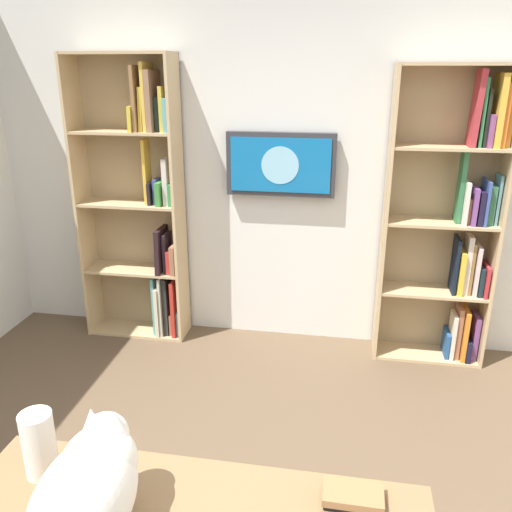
{
  "coord_description": "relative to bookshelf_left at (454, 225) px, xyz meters",
  "views": [
    {
      "loc": [
        -0.47,
        1.63,
        2.06
      ],
      "look_at": [
        -0.01,
        -1.03,
        1.09
      ],
      "focal_mm": 36.95,
      "sensor_mm": 36.0,
      "label": 1
    }
  ],
  "objects": [
    {
      "name": "bookshelf_right",
      "position": [
        2.26,
        -0.0,
        0.03
      ],
      "size": [
        0.79,
        0.28,
        2.16
      ],
      "color": "tan",
      "rests_on": "ground"
    },
    {
      "name": "cat",
      "position": [
        1.43,
        2.59,
        -0.11
      ],
      "size": [
        0.26,
        0.58,
        0.34
      ],
      "color": "white",
      "rests_on": "desk"
    },
    {
      "name": "wall_back",
      "position": [
        1.23,
        -0.17,
        0.32
      ],
      "size": [
        4.52,
        0.06,
        2.7
      ],
      "primitive_type": "cube",
      "color": "silver",
      "rests_on": "ground"
    },
    {
      "name": "desk_book_stack",
      "position": [
        0.68,
        2.34,
        -0.26
      ],
      "size": [
        0.19,
        0.12,
        0.05
      ],
      "color": "black",
      "rests_on": "desk"
    },
    {
      "name": "wall_mounted_tv",
      "position": [
        1.22,
        -0.08,
        0.37
      ],
      "size": [
        0.79,
        0.07,
        0.46
      ],
      "color": "#333338"
    },
    {
      "name": "bookshelf_left",
      "position": [
        0.0,
        0.0,
        0.0
      ],
      "size": [
        0.77,
        0.28,
        2.08
      ],
      "color": "tan",
      "rests_on": "ground"
    },
    {
      "name": "paper_towel_roll",
      "position": [
        1.72,
        2.39,
        -0.16
      ],
      "size": [
        0.11,
        0.11,
        0.24
      ],
      "primitive_type": "cylinder",
      "color": "white",
      "rests_on": "desk"
    }
  ]
}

